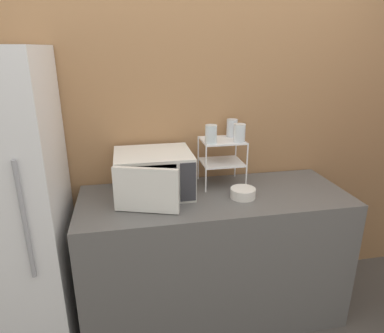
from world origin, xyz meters
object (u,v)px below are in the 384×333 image
at_px(glass_front_left, 211,134).
at_px(bowl, 243,193).
at_px(microwave, 153,174).
at_px(dish_rack, 222,152).
at_px(glass_back_right, 232,128).
at_px(glass_front_right, 239,133).
at_px(refrigerator, 8,212).

bearing_deg(glass_front_left, bowl, -46.49).
bearing_deg(microwave, dish_rack, 10.01).
xyz_separation_m(microwave, glass_front_left, (0.38, 0.01, 0.24)).
distance_m(glass_back_right, bowl, 0.48).
height_order(dish_rack, glass_back_right, glass_back_right).
bearing_deg(glass_front_left, glass_front_right, -1.54).
distance_m(glass_back_right, glass_front_right, 0.15).
bearing_deg(microwave, refrigerator, -174.48).
bearing_deg(refrigerator, glass_front_right, 3.65).
xyz_separation_m(glass_front_right, bowl, (-0.02, -0.17, -0.35)).
xyz_separation_m(microwave, refrigerator, (-0.87, -0.08, -0.14)).
bearing_deg(glass_front_right, refrigerator, -176.35).
distance_m(glass_front_left, refrigerator, 1.31).
height_order(glass_back_right, refrigerator, refrigerator).
xyz_separation_m(dish_rack, glass_front_right, (0.09, -0.08, 0.15)).
distance_m(dish_rack, glass_back_right, 0.19).
bearing_deg(glass_front_right, bowl, -96.46).
relative_size(glass_front_right, bowl, 0.75).
bearing_deg(microwave, glass_back_right, 15.70).
height_order(glass_front_left, glass_front_right, same).
relative_size(dish_rack, refrigerator, 0.17).
bearing_deg(refrigerator, bowl, -3.35).
height_order(glass_front_left, bowl, glass_front_left).
relative_size(dish_rack, glass_front_right, 2.69).
bearing_deg(dish_rack, bowl, -73.91).
bearing_deg(glass_back_right, dish_rack, -139.90).
xyz_separation_m(glass_front_left, bowl, (0.17, -0.18, -0.35)).
relative_size(microwave, glass_front_left, 4.57).
bearing_deg(glass_front_right, dish_rack, 140.26).
relative_size(glass_front_right, refrigerator, 0.06).
bearing_deg(bowl, refrigerator, 176.65).
relative_size(dish_rack, glass_back_right, 2.69).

